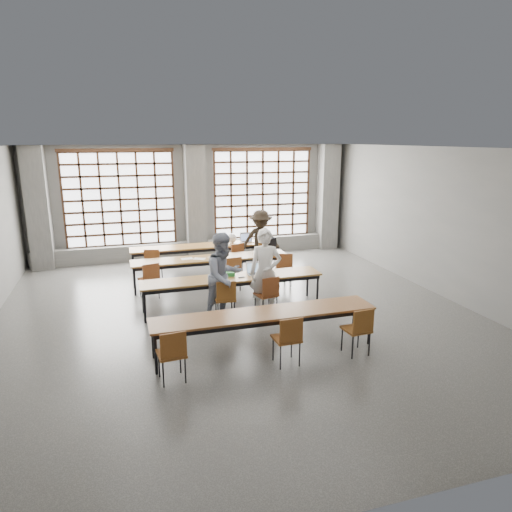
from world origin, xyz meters
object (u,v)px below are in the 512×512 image
Objects in this scene: laptop_front at (255,271)px; student_male at (265,272)px; chair_near_left at (172,351)px; laptop_back at (247,239)px; desk_row_c at (232,280)px; phone at (241,277)px; chair_mid_left at (150,277)px; chair_mid_centre at (232,270)px; plastic_bag at (232,238)px; student_female at (224,276)px; chair_back_left at (153,261)px; backpack at (269,245)px; desk_row_a at (202,248)px; chair_back_right at (263,253)px; desk_row_d at (265,316)px; chair_front_right at (268,292)px; desk_row_b at (211,260)px; green_box at (229,274)px; chair_back_mid at (235,255)px; chair_mid_right at (284,266)px; red_pouch at (171,351)px; student_back at (261,241)px; chair_front_left at (225,296)px; chair_near_mid at (288,336)px.

student_male is at bearing -85.68° from laptop_front.
laptop_back reaches higher than chair_near_left.
phone is at bearing -29.05° from desk_row_c.
chair_mid_left is 1.00× the size of chair_mid_centre.
student_female is at bearing -106.35° from plastic_bag.
student_male is (0.31, -1.68, 0.39)m from chair_mid_centre.
chair_back_left is 0.47× the size of student_male.
desk_row_c is 10.00× the size of backpack.
desk_row_a is 6.26m from chair_near_left.
backpack reaches higher than desk_row_c.
desk_row_d is at bearing -107.21° from chair_back_right.
chair_front_right is 0.47× the size of student_male.
desk_row_b is at bearing 59.78° from student_female.
student_female is 3.93m from plastic_bag.
chair_back_right is 3.52m from chair_mid_left.
chair_back_left is 2.44m from plastic_bag.
chair_near_left is 2.73m from student_female.
chair_near_left is 5.66m from backpack.
desk_row_b is at bearing 93.81° from desk_row_c.
green_box is (-0.05, 0.08, 0.11)m from desk_row_c.
chair_back_mid is at bearing 129.91° from backpack.
chair_mid_right reaches higher than red_pouch.
laptop_front and laptop_back have the same top height.
student_back is 4.36× the size of backpack.
backpack is at bearing 54.36° from chair_front_left.
desk_row_b is 4.83m from red_pouch.
chair_back_right is at bearing -0.02° from chair_back_left.
chair_front_left is (-0.34, 1.58, -0.13)m from desk_row_d.
chair_front_right is 4.02m from laptop_back.
desk_row_d is 4.55× the size of chair_back_right.
laptop_front is (-0.18, -2.49, 0.25)m from chair_back_mid.
phone is at bearing -116.52° from chair_back_right.
desk_row_c is (0.09, -3.22, 0.00)m from desk_row_a.
chair_front_left reaches higher than phone.
student_back is at bearing 59.96° from red_pouch.
chair_mid_right is at bearing 64.48° from desk_row_d.
phone is 0.33× the size of backpack.
student_male is at bearing -39.81° from desk_row_c.
student_female reaches higher than chair_mid_right.
laptop_front is (0.67, -1.70, 0.13)m from desk_row_b.
desk_row_d is at bearing -88.64° from desk_row_a.
chair_mid_centre is 4.40m from red_pouch.
chair_near_mid is (-1.42, -4.02, 0.00)m from chair_mid_right.
chair_mid_centre is at bearing 76.23° from desk_row_c.
student_back is (1.22, 1.54, 0.33)m from chair_mid_centre.
chair_back_left is 1.00× the size of chair_mid_centre.
chair_near_left reaches higher than desk_row_a.
student_back reaches higher than chair_mid_right.
chair_back_right is (1.53, 2.60, -0.13)m from desk_row_c.
desk_row_a is at bearing 61.04° from student_female.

